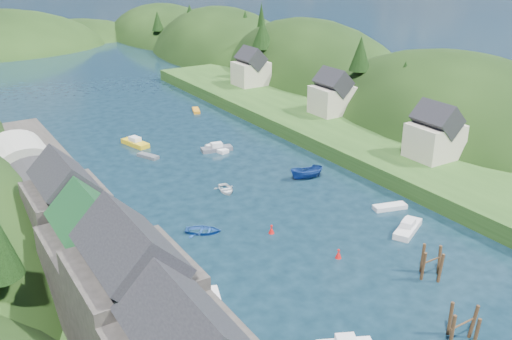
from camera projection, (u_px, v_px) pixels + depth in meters
ground at (185, 150)px, 93.80m from camera, size 600.00×600.00×0.00m
hillside_right at (311, 116)px, 138.34m from camera, size 36.00×245.56×48.00m
far_hills at (35, 75)px, 196.03m from camera, size 103.00×68.00×44.00m
hill_trees at (143, 67)px, 101.60m from camera, size 92.48×148.19×12.55m
quay_left at (98, 269)px, 58.04m from camera, size 12.00×110.00×2.00m
terrace_left_grass at (26, 287)px, 54.51m from camera, size 12.00×110.00×2.50m
quayside_buildings at (119, 288)px, 44.07m from camera, size 8.00×35.84×12.90m
boat_sheds at (31, 174)px, 70.41m from camera, size 7.00×21.00×7.50m
terrace_right at (342, 134)px, 97.75m from camera, size 16.00×120.00×2.40m
right_bank_cottages at (327, 95)px, 104.05m from camera, size 9.00×59.24×8.41m
piling_cluster_near at (462, 329)px, 48.38m from camera, size 3.18×2.97×3.92m
piling_cluster_far at (431, 265)px, 58.02m from camera, size 2.84×2.69×3.82m
channel_buoy_near at (338, 254)px, 61.77m from camera, size 0.70×0.70×1.10m
channel_buoy_far at (271, 230)px, 67.00m from camera, size 0.70×0.70×1.10m
moored_boats at (297, 244)px, 63.42m from camera, size 34.09×89.44×2.38m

